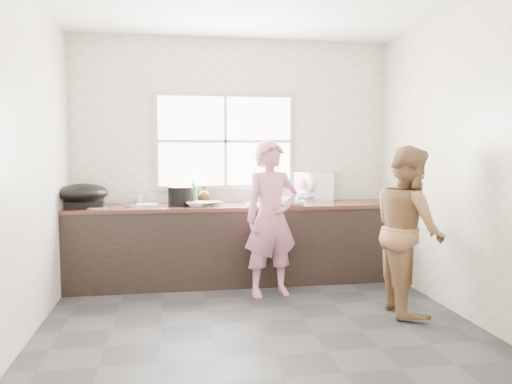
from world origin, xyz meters
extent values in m
cube|color=#2C2C2F|center=(0.00, 0.00, -0.01)|extent=(3.60, 3.20, 0.01)
cube|color=beige|center=(0.00, 1.60, 1.35)|extent=(3.60, 0.01, 2.70)
cube|color=beige|center=(-1.80, 0.00, 1.35)|extent=(0.01, 3.20, 2.70)
cube|color=beige|center=(1.80, 0.00, 1.35)|extent=(0.01, 3.20, 2.70)
cube|color=beige|center=(0.00, -1.60, 1.35)|extent=(3.60, 0.01, 2.70)
cube|color=black|center=(0.00, 1.29, 0.41)|extent=(3.60, 0.62, 0.82)
cube|color=#3B1D18|center=(0.00, 1.29, 0.84)|extent=(3.60, 0.64, 0.04)
cube|color=silver|center=(0.35, 1.29, 0.86)|extent=(0.55, 0.45, 0.02)
cylinder|color=silver|center=(0.35, 1.49, 1.01)|extent=(0.02, 0.02, 0.30)
cube|color=#9EA0A5|center=(-0.10, 1.59, 1.55)|extent=(1.60, 0.05, 1.10)
cube|color=white|center=(-0.10, 1.57, 1.55)|extent=(1.50, 0.01, 1.00)
imported|color=#C87894|center=(0.27, 0.74, 0.72)|extent=(0.59, 0.46, 1.45)
imported|color=brown|center=(1.39, 0.04, 0.75)|extent=(0.63, 0.78, 1.50)
cylinder|color=black|center=(-0.37, 1.41, 0.88)|extent=(0.46, 0.46, 0.04)
cube|color=#A8A9AE|center=(-0.29, 1.16, 0.90)|extent=(0.25, 0.20, 0.01)
imported|color=white|center=(-0.45, 1.14, 0.89)|extent=(0.27, 0.27, 0.05)
imported|color=silver|center=(0.51, 1.12, 0.89)|extent=(0.25, 0.25, 0.06)
imported|color=silver|center=(0.62, 1.08, 0.89)|extent=(0.28, 0.28, 0.07)
cylinder|color=black|center=(-0.61, 1.30, 0.96)|extent=(0.34, 0.34, 0.20)
cylinder|color=silver|center=(-0.97, 1.33, 0.87)|extent=(0.26, 0.26, 0.02)
imported|color=#2B7F29|center=(-0.47, 1.45, 1.00)|extent=(0.13, 0.13, 0.27)
imported|color=#3E250F|center=(-0.66, 1.51, 0.95)|extent=(0.10, 0.10, 0.18)
imported|color=#482A12|center=(-0.35, 1.52, 0.95)|extent=(0.18, 0.18, 0.18)
cylinder|color=silver|center=(-1.06, 1.52, 0.91)|extent=(0.07, 0.07, 0.10)
cube|color=black|center=(-1.65, 1.44, 0.89)|extent=(0.47, 0.47, 0.07)
ellipsoid|color=black|center=(-1.61, 1.21, 1.02)|extent=(0.66, 0.66, 0.19)
cube|color=silver|center=(0.95, 1.52, 1.03)|extent=(0.54, 0.47, 0.34)
cylinder|color=#B1B4B8|center=(-1.48, 1.23, 0.87)|extent=(0.32, 0.32, 0.01)
cylinder|color=silver|center=(-1.06, 1.30, 0.87)|extent=(0.32, 0.32, 0.01)
camera|label=1|loc=(-0.68, -4.08, 1.47)|focal=35.00mm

